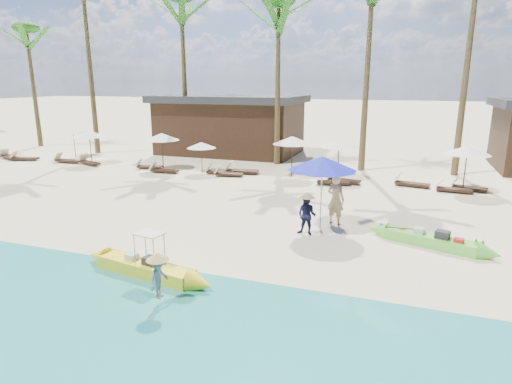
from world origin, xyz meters
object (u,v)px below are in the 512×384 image
(blue_umbrella, at_px, (322,163))
(tourist, at_px, (336,200))
(yellow_canoe, at_px, (146,268))
(green_canoe, at_px, (430,240))

(blue_umbrella, bearing_deg, tourist, 52.38)
(tourist, distance_m, blue_umbrella, 1.65)
(yellow_canoe, height_order, tourist, tourist)
(green_canoe, xyz_separation_m, tourist, (-3.34, 1.22, 0.76))
(green_canoe, distance_m, yellow_canoe, 9.15)
(yellow_canoe, bearing_deg, blue_umbrella, 65.17)
(yellow_canoe, distance_m, blue_umbrella, 7.20)
(tourist, bearing_deg, green_canoe, 178.31)
(green_canoe, relative_size, tourist, 2.38)
(green_canoe, height_order, yellow_canoe, yellow_canoe)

